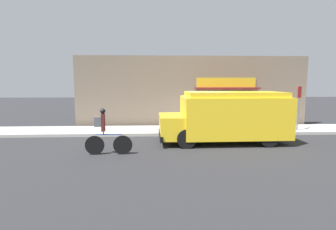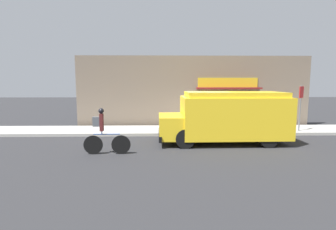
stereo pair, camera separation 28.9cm
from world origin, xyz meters
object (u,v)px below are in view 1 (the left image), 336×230
at_px(school_bus, 227,116).
at_px(trash_bin, 233,118).
at_px(stop_sign_post, 299,100).
at_px(cyclist, 105,133).

height_order(school_bus, trash_bin, school_bus).
distance_m(school_bus, stop_sign_post, 4.81).
bearing_deg(school_bus, trash_bin, 68.03).
relative_size(cyclist, trash_bin, 1.81).
relative_size(stop_sign_post, trash_bin, 2.47).
relative_size(cyclist, stop_sign_post, 0.73).
relative_size(school_bus, trash_bin, 5.82).
relative_size(school_bus, stop_sign_post, 2.36).
relative_size(school_bus, cyclist, 3.21).
xyz_separation_m(cyclist, stop_sign_post, (9.43, 3.78, 0.94)).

